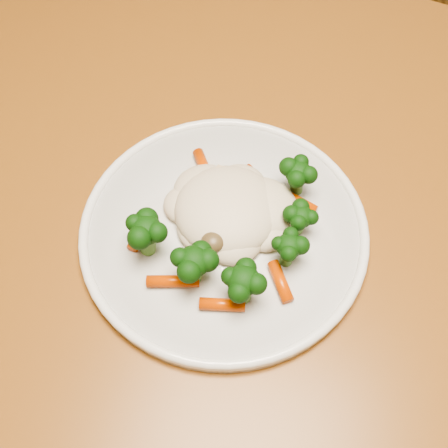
% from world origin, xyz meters
% --- Properties ---
extents(dining_table, '(1.34, 1.04, 0.75)m').
position_xyz_m(dining_table, '(-0.15, -0.18, 0.65)').
color(dining_table, '#925721').
rests_on(dining_table, ground).
extents(plate, '(0.30, 0.30, 0.01)m').
position_xyz_m(plate, '(-0.13, -0.26, 0.76)').
color(plate, white).
rests_on(plate, dining_table).
extents(meal, '(0.19, 0.19, 0.05)m').
position_xyz_m(meal, '(-0.13, -0.26, 0.78)').
color(meal, beige).
rests_on(meal, plate).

